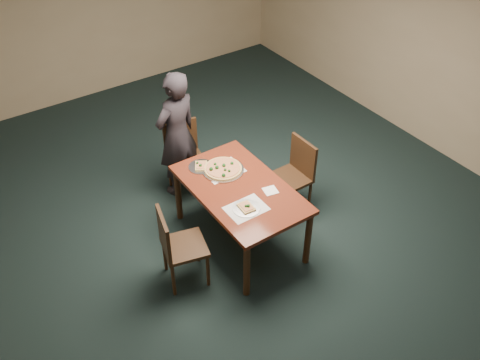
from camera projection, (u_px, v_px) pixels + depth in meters
ground at (253, 227)px, 6.21m from camera, size 8.00×8.00×0.00m
room_shell at (256, 96)px, 5.12m from camera, size 8.00×8.00×8.00m
dining_table at (240, 194)px, 5.66m from camera, size 0.90×1.50×0.75m
chair_far at (185, 153)px, 6.48m from camera, size 0.48×0.48×0.91m
chair_left at (177, 244)px, 5.29m from camera, size 0.51×0.51×0.91m
chair_right at (295, 172)px, 6.19m from camera, size 0.42×0.42×0.91m
diner at (177, 135)px, 6.27m from camera, size 0.66×0.51×1.61m
placemat_main at (223, 170)px, 5.83m from camera, size 0.42×0.32×0.00m
placemat_near at (246, 209)px, 5.34m from camera, size 0.40×0.30×0.00m
pizza_pan at (223, 169)px, 5.81m from camera, size 0.46×0.46×0.07m
slice_plate_near at (246, 208)px, 5.33m from camera, size 0.28×0.28×0.06m
slice_plate_far at (201, 166)px, 5.87m from camera, size 0.28×0.28×0.06m
napkin at (270, 191)px, 5.56m from camera, size 0.17×0.17×0.01m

